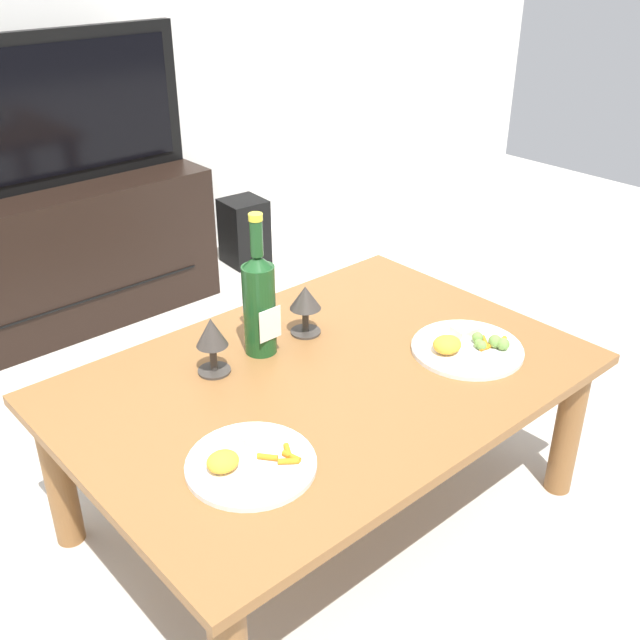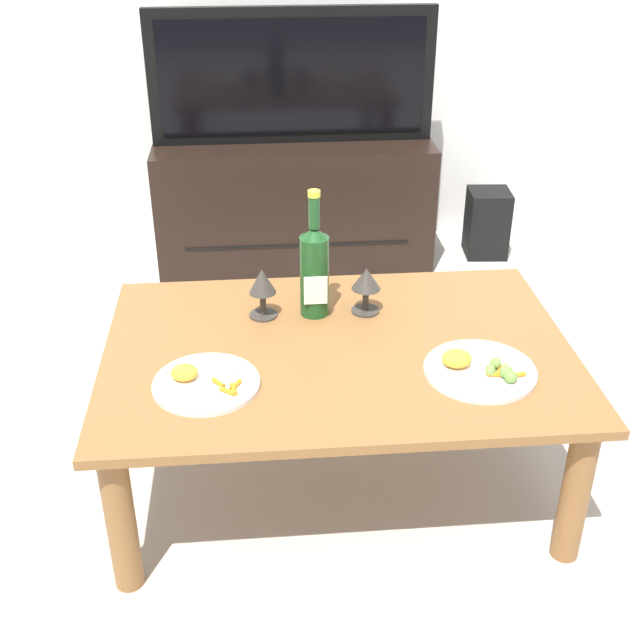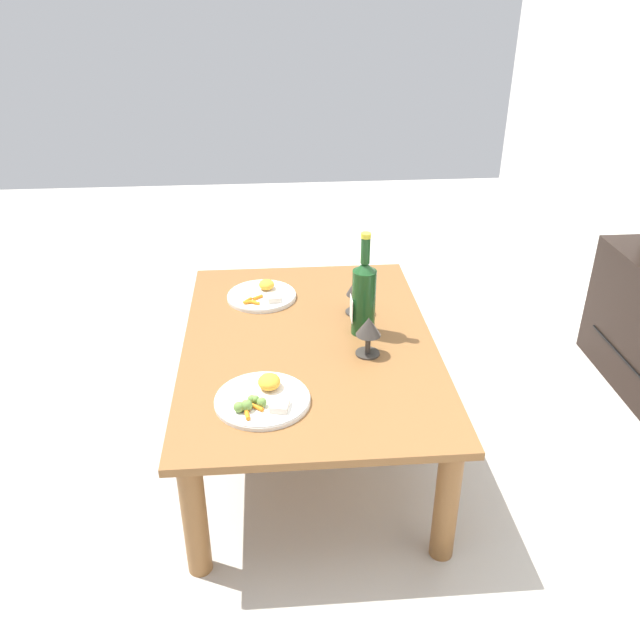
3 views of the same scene
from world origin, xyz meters
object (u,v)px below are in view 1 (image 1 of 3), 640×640
at_px(dinner_plate_right, 467,347).
at_px(goblet_left, 212,336).
at_px(floor_speaker, 244,232).
at_px(goblet_right, 305,301).
at_px(wine_bottle, 259,300).
at_px(tv_screen, 31,113).
at_px(dining_table, 325,396).
at_px(tv_stand, 57,256).
at_px(dinner_plate_left, 249,462).

bearing_deg(dinner_plate_right, goblet_left, 147.12).
height_order(floor_speaker, goblet_right, goblet_right).
bearing_deg(goblet_left, wine_bottle, 1.35).
height_order(tv_screen, dinner_plate_right, tv_screen).
bearing_deg(dining_table, goblet_left, 135.89).
height_order(tv_stand, goblet_right, goblet_right).
relative_size(tv_screen, goblet_left, 7.95).
height_order(goblet_right, dinner_plate_left, goblet_right).
distance_m(goblet_right, dinner_plate_left, 0.56).
bearing_deg(goblet_left, tv_screen, 82.95).
relative_size(tv_screen, dinner_plate_left, 4.39).
height_order(floor_speaker, goblet_left, goblet_left).
relative_size(goblet_left, dinner_plate_left, 0.55).
distance_m(dinner_plate_left, dinner_plate_right, 0.67).
bearing_deg(floor_speaker, tv_screen, -177.01).
bearing_deg(tv_screen, dinner_plate_right, -77.41).
xyz_separation_m(tv_screen, goblet_left, (-0.16, -1.29, -0.27)).
bearing_deg(goblet_left, dinner_plate_left, -113.76).
distance_m(tv_screen, dinner_plate_left, 1.70).
bearing_deg(tv_screen, dinner_plate_left, -100.71).
bearing_deg(goblet_left, goblet_right, -0.00).
xyz_separation_m(floor_speaker, dinner_plate_left, (-1.16, -1.61, 0.29)).
height_order(tv_stand, goblet_left, goblet_left).
relative_size(goblet_left, dinner_plate_right, 0.52).
height_order(tv_screen, goblet_left, tv_screen).
bearing_deg(dinner_plate_left, floor_speaker, 54.23).
relative_size(goblet_right, dinner_plate_right, 0.48).
bearing_deg(goblet_left, dinner_plate_right, -32.88).
height_order(wine_bottle, goblet_right, wine_bottle).
distance_m(tv_stand, dinner_plate_left, 1.67).
bearing_deg(dinner_plate_right, wine_bottle, 138.07).
relative_size(floor_speaker, wine_bottle, 0.82).
distance_m(tv_screen, dinner_plate_right, 1.71).
bearing_deg(tv_screen, goblet_right, -84.41).
xyz_separation_m(floor_speaker, goblet_right, (-0.73, -1.27, 0.37)).
bearing_deg(dining_table, tv_stand, 91.15).
bearing_deg(tv_screen, wine_bottle, -90.74).
distance_m(tv_screen, goblet_right, 1.33).
relative_size(floor_speaker, goblet_left, 2.06).
height_order(goblet_right, dinner_plate_right, goblet_right).
bearing_deg(dinner_plate_left, tv_screen, 79.29).
bearing_deg(floor_speaker, goblet_right, -115.32).
distance_m(wine_bottle, dinner_plate_right, 0.53).
distance_m(dining_table, tv_stand, 1.48).
xyz_separation_m(tv_stand, wine_bottle, (-0.02, -1.29, 0.31)).
bearing_deg(goblet_right, dining_table, -117.78).
xyz_separation_m(dining_table, floor_speaker, (0.82, 1.46, -0.22)).
bearing_deg(dining_table, tv_screen, 91.16).
height_order(goblet_left, dinner_plate_right, goblet_left).
distance_m(wine_bottle, goblet_left, 0.15).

